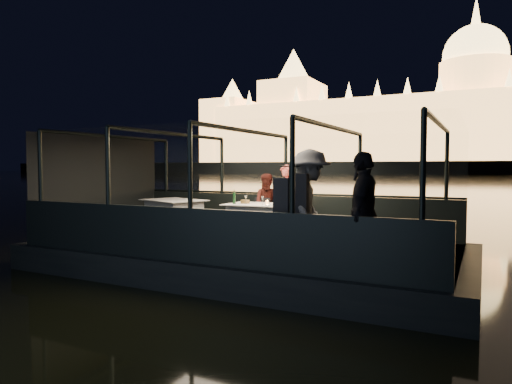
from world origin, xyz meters
The scene contains 30 objects.
river_water centered at (0.00, 80.00, 0.00)m, with size 500.00×500.00×0.00m, color black.
boat_hull centered at (0.00, 0.00, 0.00)m, with size 8.60×4.40×1.00m, color black.
boat_deck centered at (0.00, 0.00, 0.48)m, with size 8.00×4.00×0.04m, color black.
gunwale_port centered at (0.00, 2.00, 0.95)m, with size 8.00×0.08×0.90m, color black.
gunwale_starboard centered at (0.00, -2.00, 0.95)m, with size 8.00×0.08×0.90m, color black.
cabin_glass_port centered at (0.00, 2.00, 2.10)m, with size 8.00×0.02×1.40m, color #99B2B2, non-canonical shape.
cabin_glass_starboard centered at (0.00, -2.00, 2.10)m, with size 8.00×0.02×1.40m, color #99B2B2, non-canonical shape.
cabin_roof_glass centered at (0.00, 0.00, 2.80)m, with size 8.00×4.00×0.02m, color #99B2B2, non-canonical shape.
end_wall_fore centered at (-4.00, 0.00, 1.65)m, with size 0.02×4.00×2.30m, color black, non-canonical shape.
end_wall_aft centered at (4.00, 0.00, 1.65)m, with size 0.02×4.00×2.30m, color black, non-canonical shape.
canopy_ribs centered at (0.00, 0.00, 1.65)m, with size 8.00×4.00×2.30m, color black, non-canonical shape.
embankment centered at (0.00, 210.00, 1.00)m, with size 400.00×140.00×6.00m, color #423D33.
parliament_building centered at (0.00, 175.00, 29.00)m, with size 220.00×32.00×60.00m, color #F2D18C, non-canonical shape.
dining_table_central centered at (-0.11, 0.80, 0.89)m, with size 1.45×1.05×0.77m, color silver.
dining_table_aft centered at (-2.47, 0.83, 0.89)m, with size 1.49×1.08×0.79m, color silver.
chair_port_left centered at (-0.36, 1.28, 0.95)m, with size 0.39×0.39×0.84m, color black.
chair_port_right centered at (0.17, 1.47, 0.95)m, with size 0.39×0.39×0.83m, color black.
coat_stand centered at (1.58, -1.56, 1.40)m, with size 0.45×0.36×1.63m, color black, non-canonical shape.
person_woman_coral centered at (0.18, 1.59, 1.25)m, with size 0.59×0.39×1.63m, color #F56759.
person_man_maroon centered at (-0.25, 1.52, 1.25)m, with size 0.68×0.53×1.42m, color #3E1611.
passenger_stripe centered at (1.75, -1.14, 1.35)m, with size 1.21×0.68×1.87m, color silver.
passenger_dark centered at (2.73, -1.53, 1.35)m, with size 1.06×0.45×1.81m, color black.
wine_bottle centered at (-0.61, 0.55, 1.42)m, with size 0.07×0.07×0.31m, color #123217.
bread_basket centered at (-0.46, 0.76, 1.31)m, with size 0.21×0.21×0.08m, color brown.
amber_candle centered at (0.10, 0.75, 1.31)m, with size 0.06×0.06×0.09m, color orange.
plate_near centered at (0.29, 0.55, 1.27)m, with size 0.27×0.27×0.02m, color silver.
plate_far centered at (-0.45, 1.01, 1.27)m, with size 0.24×0.24×0.01m, color white.
wine_glass_white centered at (-0.37, 0.64, 1.36)m, with size 0.06×0.06×0.19m, color white, non-canonical shape.
wine_glass_red centered at (0.17, 0.99, 1.36)m, with size 0.07×0.07×0.20m, color white, non-canonical shape.
wine_glass_empty centered at (0.02, 0.67, 1.36)m, with size 0.06×0.06×0.18m, color silver, non-canonical shape.
Camera 1 is at (4.31, -8.17, 2.07)m, focal length 32.00 mm.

